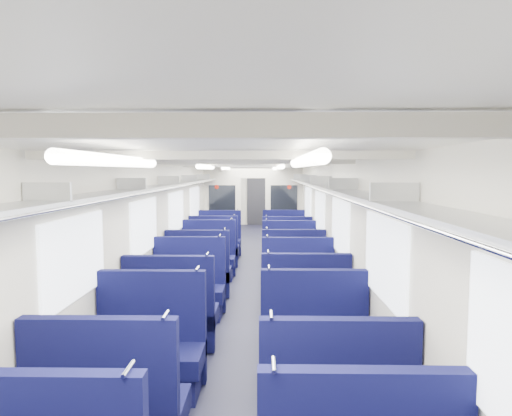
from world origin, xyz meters
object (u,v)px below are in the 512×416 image
(seat_8, at_px, (172,318))
(seat_14, at_px, (208,260))
(seat_19, at_px, (284,242))
(seat_6, at_px, (149,355))
(seat_12, at_px, (199,275))
(seat_11, at_px, (298,293))
(bulkhead, at_px, (253,205))
(seat_18, at_px, (219,243))
(seat_9, at_px, (305,315))
(seat_16, at_px, (214,251))
(end_door, at_px, (256,200))
(seat_13, at_px, (293,274))
(seat_17, at_px, (287,252))
(seat_10, at_px, (188,292))
(seat_15, at_px, (290,262))
(seat_7, at_px, (315,353))

(seat_8, bearing_deg, seat_14, 90.00)
(seat_8, distance_m, seat_19, 6.18)
(seat_6, height_order, seat_14, same)
(seat_8, relative_size, seat_19, 1.00)
(seat_12, bearing_deg, seat_11, -33.73)
(seat_8, distance_m, seat_11, 2.04)
(bulkhead, height_order, seat_18, bulkhead)
(seat_9, bearing_deg, seat_16, 110.11)
(end_door, relative_size, seat_16, 1.63)
(seat_12, relative_size, seat_13, 1.00)
(seat_17, bearing_deg, seat_13, -90.00)
(end_door, xyz_separation_m, seat_18, (-0.83, -6.88, -0.62))
(end_door, xyz_separation_m, seat_16, (-0.83, -7.99, -0.62))
(end_door, xyz_separation_m, seat_14, (-0.83, -9.11, -0.62))
(seat_19, bearing_deg, seat_14, -125.11)
(seat_6, bearing_deg, bulkhead, 84.30)
(seat_13, height_order, seat_19, same)
(end_door, height_order, seat_17, end_door)
(seat_10, xyz_separation_m, seat_15, (1.66, 2.27, 0.00))
(seat_18, xyz_separation_m, seat_19, (1.66, 0.14, 0.00))
(seat_13, bearing_deg, seat_14, 144.34)
(seat_15, bearing_deg, seat_18, 125.46)
(seat_12, height_order, seat_18, same)
(seat_7, bearing_deg, seat_9, 90.00)
(seat_14, bearing_deg, seat_16, 90.00)
(end_door, relative_size, bulkhead, 0.71)
(seat_9, distance_m, seat_16, 4.83)
(seat_15, bearing_deg, seat_8, -115.47)
(seat_7, height_order, seat_12, same)
(seat_8, relative_size, seat_15, 1.00)
(bulkhead, distance_m, seat_9, 7.15)
(seat_7, distance_m, seat_18, 7.03)
(seat_13, xyz_separation_m, seat_19, (0.00, 3.55, 0.00))
(seat_7, relative_size, seat_10, 1.00)
(seat_17, bearing_deg, seat_12, -126.20)
(seat_18, bearing_deg, seat_14, -90.00)
(end_door, bearing_deg, seat_13, -85.39)
(seat_19, bearing_deg, seat_18, -175.29)
(seat_6, height_order, seat_12, same)
(end_door, distance_m, seat_8, 12.74)
(seat_6, xyz_separation_m, seat_13, (1.66, 3.49, 0.00))
(seat_12, height_order, seat_16, same)
(seat_6, bearing_deg, seat_7, 2.41)
(seat_8, relative_size, seat_18, 1.00)
(end_door, distance_m, seat_14, 9.17)
(seat_15, distance_m, seat_17, 1.08)
(seat_14, bearing_deg, seat_15, -3.65)
(bulkhead, height_order, seat_11, bulkhead)
(seat_18, bearing_deg, seat_13, -64.08)
(seat_12, bearing_deg, seat_19, 65.55)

